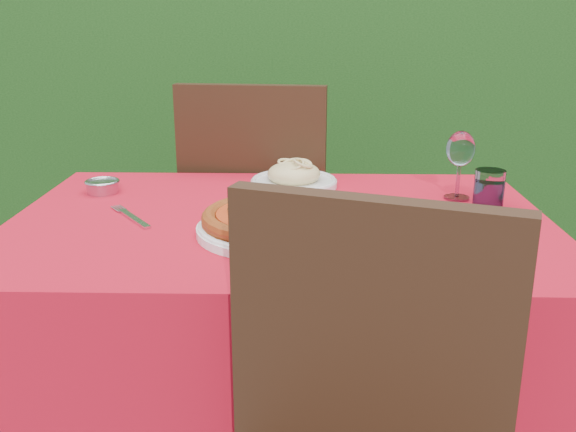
{
  "coord_description": "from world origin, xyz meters",
  "views": [
    {
      "loc": [
        0.05,
        -1.43,
        1.21
      ],
      "look_at": [
        0.02,
        -0.05,
        0.77
      ],
      "focal_mm": 40.0,
      "sensor_mm": 36.0,
      "label": 1
    }
  ],
  "objects_px": {
    "water_glass": "(489,191)",
    "fork": "(134,219)",
    "steel_ramekin": "(103,187)",
    "pasta_plate": "(294,178)",
    "pizza_plate": "(273,221)",
    "wine_glass": "(460,152)",
    "chair_far": "(258,213)"
  },
  "relations": [
    {
      "from": "water_glass",
      "to": "steel_ramekin",
      "type": "distance_m",
      "value": 1.0
    },
    {
      "from": "pasta_plate",
      "to": "steel_ramekin",
      "type": "distance_m",
      "value": 0.52
    },
    {
      "from": "wine_glass",
      "to": "steel_ramekin",
      "type": "height_order",
      "value": "wine_glass"
    },
    {
      "from": "water_glass",
      "to": "fork",
      "type": "bearing_deg",
      "value": -172.21
    },
    {
      "from": "chair_far",
      "to": "pasta_plate",
      "type": "height_order",
      "value": "chair_far"
    },
    {
      "from": "pasta_plate",
      "to": "chair_far",
      "type": "bearing_deg",
      "value": 112.55
    },
    {
      "from": "pasta_plate",
      "to": "wine_glass",
      "type": "height_order",
      "value": "wine_glass"
    },
    {
      "from": "pizza_plate",
      "to": "wine_glass",
      "type": "distance_m",
      "value": 0.55
    },
    {
      "from": "pizza_plate",
      "to": "fork",
      "type": "height_order",
      "value": "pizza_plate"
    },
    {
      "from": "fork",
      "to": "wine_glass",
      "type": "bearing_deg",
      "value": -21.86
    },
    {
      "from": "chair_far",
      "to": "water_glass",
      "type": "height_order",
      "value": "chair_far"
    },
    {
      "from": "pasta_plate",
      "to": "pizza_plate",
      "type": "bearing_deg",
      "value": -95.43
    },
    {
      "from": "water_glass",
      "to": "wine_glass",
      "type": "distance_m",
      "value": 0.13
    },
    {
      "from": "water_glass",
      "to": "pizza_plate",
      "type": "bearing_deg",
      "value": -158.56
    },
    {
      "from": "pizza_plate",
      "to": "fork",
      "type": "relative_size",
      "value": 1.53
    },
    {
      "from": "chair_far",
      "to": "pasta_plate",
      "type": "distance_m",
      "value": 0.37
    },
    {
      "from": "chair_far",
      "to": "steel_ramekin",
      "type": "relative_size",
      "value": 12.1
    },
    {
      "from": "water_glass",
      "to": "steel_ramekin",
      "type": "relative_size",
      "value": 1.16
    },
    {
      "from": "pasta_plate",
      "to": "steel_ramekin",
      "type": "relative_size",
      "value": 2.87
    },
    {
      "from": "water_glass",
      "to": "steel_ramekin",
      "type": "bearing_deg",
      "value": 173.37
    },
    {
      "from": "wine_glass",
      "to": "steel_ramekin",
      "type": "distance_m",
      "value": 0.94
    },
    {
      "from": "chair_far",
      "to": "pasta_plate",
      "type": "relative_size",
      "value": 4.21
    },
    {
      "from": "pizza_plate",
      "to": "pasta_plate",
      "type": "height_order",
      "value": "pasta_plate"
    },
    {
      "from": "pizza_plate",
      "to": "steel_ramekin",
      "type": "bearing_deg",
      "value": 145.94
    },
    {
      "from": "chair_far",
      "to": "steel_ramekin",
      "type": "distance_m",
      "value": 0.57
    },
    {
      "from": "water_glass",
      "to": "steel_ramekin",
      "type": "height_order",
      "value": "water_glass"
    },
    {
      "from": "fork",
      "to": "pizza_plate",
      "type": "bearing_deg",
      "value": -50.81
    },
    {
      "from": "steel_ramekin",
      "to": "pasta_plate",
      "type": "bearing_deg",
      "value": 9.26
    },
    {
      "from": "chair_far",
      "to": "fork",
      "type": "xyz_separation_m",
      "value": [
        -0.24,
        -0.61,
        0.18
      ]
    },
    {
      "from": "fork",
      "to": "water_glass",
      "type": "bearing_deg",
      "value": -28.06
    },
    {
      "from": "water_glass",
      "to": "fork",
      "type": "height_order",
      "value": "water_glass"
    },
    {
      "from": "pizza_plate",
      "to": "steel_ramekin",
      "type": "xyz_separation_m",
      "value": [
        -0.47,
        0.32,
        -0.01
      ]
    }
  ]
}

